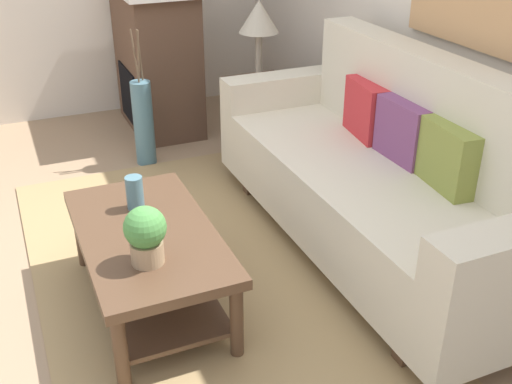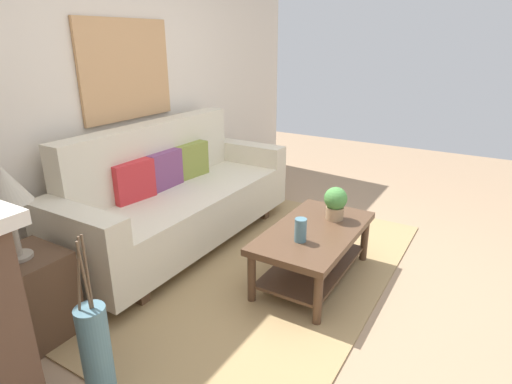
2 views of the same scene
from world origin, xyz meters
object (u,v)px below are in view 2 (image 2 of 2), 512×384
at_px(throw_pillow_olive, 191,160).
at_px(framed_painting, 127,70).
at_px(couch, 177,199).
at_px(floor_vase, 98,362).
at_px(table_lamp, 3,188).
at_px(throw_pillow_crimson, 133,181).
at_px(throw_pillow_plum, 164,170).
at_px(coffee_table, 314,243).
at_px(side_table, 28,298).
at_px(potted_plant_tabletop, 335,202).
at_px(tabletop_vase, 301,230).

height_order(throw_pillow_olive, framed_painting, framed_painting).
xyz_separation_m(couch, floor_vase, (-1.62, -0.90, -0.13)).
bearing_deg(throw_pillow_olive, framed_painting, 137.05).
xyz_separation_m(throw_pillow_olive, table_lamp, (-1.83, -0.20, 0.31)).
relative_size(throw_pillow_crimson, throw_pillow_plum, 1.00).
height_order(throw_pillow_crimson, table_lamp, table_lamp).
bearing_deg(throw_pillow_olive, throw_pillow_plum, 180.00).
bearing_deg(coffee_table, throw_pillow_plum, 91.95).
xyz_separation_m(side_table, table_lamp, (0.00, 0.00, 0.71)).
bearing_deg(throw_pillow_olive, throw_pillow_crimson, 180.00).
distance_m(potted_plant_tabletop, framed_painting, 2.07).
relative_size(throw_pillow_crimson, throw_pillow_olive, 1.00).
bearing_deg(floor_vase, side_table, 79.25).
distance_m(throw_pillow_olive, tabletop_vase, 1.53).
bearing_deg(side_table, table_lamp, 0.00).
distance_m(throw_pillow_olive, side_table, 1.88).
distance_m(table_lamp, floor_vase, 1.09).
distance_m(tabletop_vase, framed_painting, 2.03).
relative_size(throw_pillow_plum, throw_pillow_olive, 1.00).
bearing_deg(couch, tabletop_vase, -98.06).
xyz_separation_m(throw_pillow_olive, tabletop_vase, (-0.55, -1.42, -0.17)).
height_order(throw_pillow_olive, table_lamp, table_lamp).
height_order(couch, floor_vase, couch).
height_order(coffee_table, side_table, side_table).
bearing_deg(potted_plant_tabletop, tabletop_vase, 172.34).
distance_m(couch, framed_painting, 1.18).
relative_size(table_lamp, framed_painting, 0.58).
height_order(throw_pillow_plum, side_table, throw_pillow_plum).
xyz_separation_m(tabletop_vase, side_table, (-1.28, 1.22, -0.23)).
height_order(couch, framed_painting, framed_painting).
bearing_deg(floor_vase, table_lamp, 79.25).
bearing_deg(throw_pillow_plum, coffee_table, -88.05).
bearing_deg(throw_pillow_olive, table_lamp, -173.77).
distance_m(throw_pillow_crimson, throw_pillow_plum, 0.37).
xyz_separation_m(couch, side_table, (-1.46, -0.07, -0.15)).
height_order(coffee_table, floor_vase, floor_vase).
relative_size(couch, side_table, 4.16).
distance_m(tabletop_vase, table_lamp, 1.83).
distance_m(coffee_table, side_table, 1.95).
relative_size(coffee_table, potted_plant_tabletop, 4.20).
bearing_deg(throw_pillow_crimson, framed_painting, 42.95).
xyz_separation_m(couch, tabletop_vase, (-0.18, -1.29, 0.08)).
relative_size(throw_pillow_plum, tabletop_vase, 2.12).
bearing_deg(side_table, tabletop_vase, -43.49).
height_order(throw_pillow_crimson, side_table, throw_pillow_crimson).
bearing_deg(table_lamp, coffee_table, -38.97).
distance_m(throw_pillow_crimson, coffee_table, 1.53).
bearing_deg(floor_vase, couch, 29.13).
relative_size(side_table, floor_vase, 0.91).
distance_m(couch, coffee_table, 1.30).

